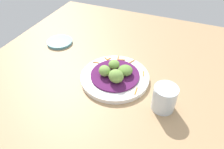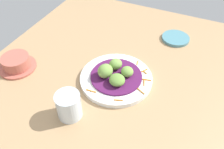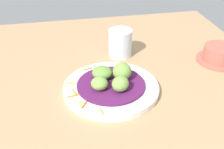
{
  "view_description": "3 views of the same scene",
  "coord_description": "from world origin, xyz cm",
  "px_view_note": "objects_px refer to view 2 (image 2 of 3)",
  "views": [
    {
      "loc": [
        -22.84,
        60.18,
        55.19
      ],
      "look_at": [
        -0.38,
        6.28,
        4.97
      ],
      "focal_mm": 33.58,
      "sensor_mm": 36.0,
      "label": 1
    },
    {
      "loc": [
        -54.7,
        -17.83,
        61.65
      ],
      "look_at": [
        -1.63,
        6.43,
        4.73
      ],
      "focal_mm": 37.18,
      "sensor_mm": 36.0,
      "label": 2
    },
    {
      "loc": [
        63.13,
        -7.57,
        48.18
      ],
      "look_at": [
        -2.84,
        5.67,
        6.08
      ],
      "focal_mm": 47.37,
      "sensor_mm": 36.0,
      "label": 3
    }
  ],
  "objects_px": {
    "guac_scoop_back": "(117,80)",
    "water_glass": "(69,106)",
    "main_plate": "(116,78)",
    "guac_scoop_right": "(105,71)",
    "side_plate_small": "(176,38)",
    "guac_scoop_center": "(116,64)",
    "terracotta_bowl": "(16,63)",
    "guac_scoop_left": "(127,72)"
  },
  "relations": [
    {
      "from": "guac_scoop_left",
      "to": "guac_scoop_right",
      "type": "distance_m",
      "value": 0.08
    },
    {
      "from": "guac_scoop_left",
      "to": "guac_scoop_right",
      "type": "xyz_separation_m",
      "value": [
        -0.04,
        0.07,
        0.01
      ]
    },
    {
      "from": "guac_scoop_back",
      "to": "water_glass",
      "type": "distance_m",
      "value": 0.18
    },
    {
      "from": "guac_scoop_back",
      "to": "terracotta_bowl",
      "type": "xyz_separation_m",
      "value": [
        -0.06,
        0.38,
        -0.02
      ]
    },
    {
      "from": "guac_scoop_center",
      "to": "guac_scoop_back",
      "type": "relative_size",
      "value": 0.86
    },
    {
      "from": "main_plate",
      "to": "side_plate_small",
      "type": "relative_size",
      "value": 2.18
    },
    {
      "from": "guac_scoop_back",
      "to": "water_glass",
      "type": "xyz_separation_m",
      "value": [
        -0.16,
        0.09,
        0.0
      ]
    },
    {
      "from": "main_plate",
      "to": "terracotta_bowl",
      "type": "height_order",
      "value": "terracotta_bowl"
    },
    {
      "from": "guac_scoop_center",
      "to": "terracotta_bowl",
      "type": "bearing_deg",
      "value": 110.11
    },
    {
      "from": "main_plate",
      "to": "water_glass",
      "type": "bearing_deg",
      "value": 160.57
    },
    {
      "from": "guac_scoop_center",
      "to": "terracotta_bowl",
      "type": "height_order",
      "value": "guac_scoop_center"
    },
    {
      "from": "side_plate_small",
      "to": "water_glass",
      "type": "distance_m",
      "value": 0.57
    },
    {
      "from": "guac_scoop_center",
      "to": "side_plate_small",
      "type": "bearing_deg",
      "value": -26.88
    },
    {
      "from": "main_plate",
      "to": "guac_scoop_right",
      "type": "xyz_separation_m",
      "value": [
        -0.02,
        0.03,
        0.04
      ]
    },
    {
      "from": "guac_scoop_left",
      "to": "water_glass",
      "type": "height_order",
      "value": "water_glass"
    },
    {
      "from": "water_glass",
      "to": "guac_scoop_right",
      "type": "bearing_deg",
      "value": -11.23
    },
    {
      "from": "guac_scoop_back",
      "to": "guac_scoop_right",
      "type": "bearing_deg",
      "value": 72.58
    },
    {
      "from": "guac_scoop_center",
      "to": "main_plate",
      "type": "bearing_deg",
      "value": -152.42
    },
    {
      "from": "side_plate_small",
      "to": "terracotta_bowl",
      "type": "bearing_deg",
      "value": 130.53
    },
    {
      "from": "guac_scoop_left",
      "to": "guac_scoop_right",
      "type": "height_order",
      "value": "guac_scoop_right"
    },
    {
      "from": "guac_scoop_right",
      "to": "side_plate_small",
      "type": "bearing_deg",
      "value": -25.58
    },
    {
      "from": "guac_scoop_center",
      "to": "guac_scoop_right",
      "type": "xyz_separation_m",
      "value": [
        -0.05,
        0.02,
        0.0
      ]
    },
    {
      "from": "guac_scoop_center",
      "to": "water_glass",
      "type": "height_order",
      "value": "water_glass"
    },
    {
      "from": "guac_scoop_back",
      "to": "side_plate_small",
      "type": "height_order",
      "value": "guac_scoop_back"
    },
    {
      "from": "guac_scoop_left",
      "to": "terracotta_bowl",
      "type": "xyz_separation_m",
      "value": [
        -0.11,
        0.4,
        -0.02
      ]
    },
    {
      "from": "guac_scoop_back",
      "to": "water_glass",
      "type": "relative_size",
      "value": 0.64
    },
    {
      "from": "water_glass",
      "to": "guac_scoop_center",
      "type": "bearing_deg",
      "value": -12.64
    },
    {
      "from": "guac_scoop_right",
      "to": "terracotta_bowl",
      "type": "xyz_separation_m",
      "value": [
        -0.08,
        0.33,
        -0.02
      ]
    },
    {
      "from": "side_plate_small",
      "to": "terracotta_bowl",
      "type": "height_order",
      "value": "terracotta_bowl"
    },
    {
      "from": "guac_scoop_left",
      "to": "terracotta_bowl",
      "type": "height_order",
      "value": "guac_scoop_left"
    },
    {
      "from": "guac_scoop_center",
      "to": "water_glass",
      "type": "bearing_deg",
      "value": 167.36
    },
    {
      "from": "guac_scoop_back",
      "to": "side_plate_small",
      "type": "relative_size",
      "value": 0.47
    },
    {
      "from": "terracotta_bowl",
      "to": "water_glass",
      "type": "bearing_deg",
      "value": -109.06
    },
    {
      "from": "main_plate",
      "to": "water_glass",
      "type": "relative_size",
      "value": 2.94
    },
    {
      "from": "guac_scoop_left",
      "to": "terracotta_bowl",
      "type": "bearing_deg",
      "value": 105.57
    },
    {
      "from": "terracotta_bowl",
      "to": "guac_scoop_back",
      "type": "bearing_deg",
      "value": -81.11
    },
    {
      "from": "guac_scoop_back",
      "to": "side_plate_small",
      "type": "xyz_separation_m",
      "value": [
        0.37,
        -0.12,
        -0.03
      ]
    },
    {
      "from": "main_plate",
      "to": "guac_scoop_right",
      "type": "height_order",
      "value": "guac_scoop_right"
    },
    {
      "from": "guac_scoop_right",
      "to": "water_glass",
      "type": "height_order",
      "value": "water_glass"
    },
    {
      "from": "guac_scoop_right",
      "to": "guac_scoop_center",
      "type": "bearing_deg",
      "value": -17.42
    },
    {
      "from": "side_plate_small",
      "to": "guac_scoop_left",
      "type": "bearing_deg",
      "value": 162.32
    },
    {
      "from": "guac_scoop_left",
      "to": "guac_scoop_back",
      "type": "xyz_separation_m",
      "value": [
        -0.05,
        0.02,
        -0.0
      ]
    }
  ]
}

